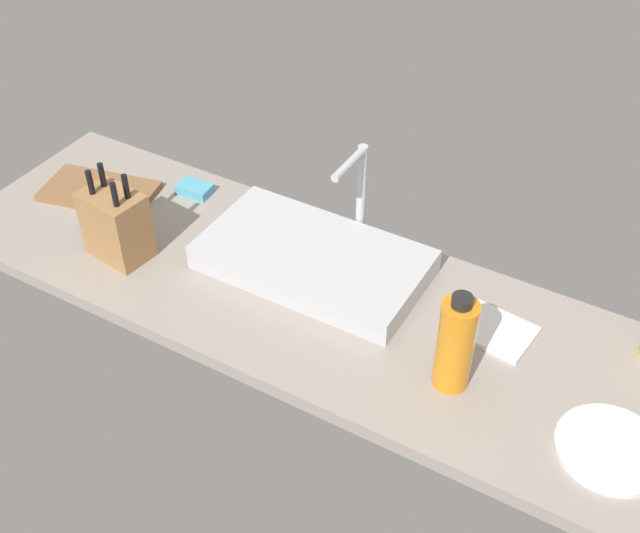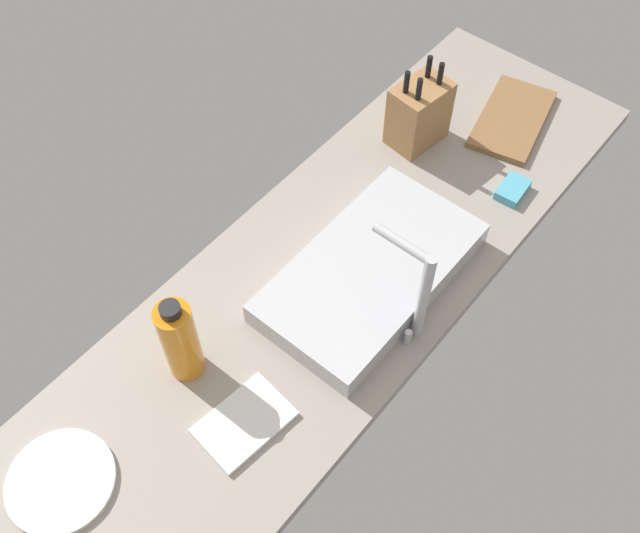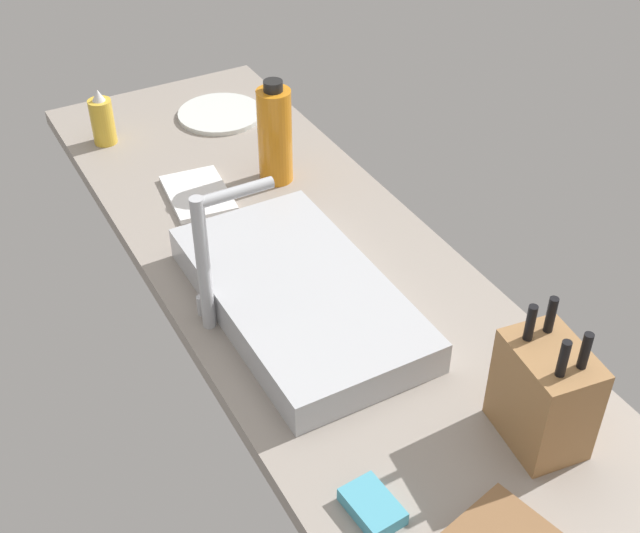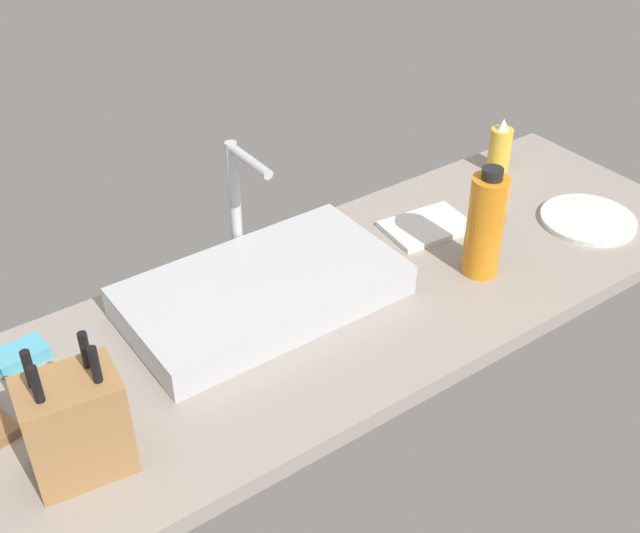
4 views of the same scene
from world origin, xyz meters
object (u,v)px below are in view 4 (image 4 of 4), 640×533
Objects in this scene: sink_basin at (263,291)px; knife_block at (76,425)px; dish_sponge at (21,355)px; soap_bottle at (500,148)px; water_bottle at (485,225)px; faucet at (239,196)px; dinner_plate at (588,220)px; dish_towel at (427,226)px.

knife_block reaches higher than sink_basin.
sink_basin is 2.24× the size of knife_block.
dish_sponge is (-43.58, 11.27, -1.98)cm from sink_basin.
soap_bottle is at bearing 0.37° from dish_sponge.
sink_basin is 2.23× the size of water_bottle.
dinner_plate is at bearing -23.88° from faucet.
faucet is at bearing 178.21° from soap_bottle.
water_bottle is (37.86, -30.66, -4.92)cm from faucet.
dish_towel is (1.83, 18.10, -10.50)cm from water_bottle.
sink_basin reaches higher than dish_sponge.
faucet is (4.13, 14.30, 12.85)cm from sink_basin.
dinner_plate is at bearing -1.34° from water_bottle.
knife_block reaches higher than dinner_plate.
soap_bottle is at bearing 8.98° from sink_basin.
faucet is 50.05cm from dish_sponge.
faucet is at bearing 162.44° from dish_towel.
sink_basin is 1.95× the size of faucet.
knife_block is at bearing -179.44° from dinner_plate.
dish_towel is (43.81, 1.75, -2.58)cm from sink_basin.
water_bottle is (41.98, -16.36, 7.93)cm from sink_basin.
water_bottle reaches higher than soap_bottle.
water_bottle is 2.63× the size of dish_sponge.
dish_sponge reaches higher than dish_towel.
faucet reaches higher than dish_towel.
soap_bottle is at bearing 87.77° from dinner_plate.
faucet is at bearing 73.91° from sink_basin.
faucet is at bearing 41.74° from knife_block.
knife_block reaches higher than soap_bottle.
dish_sponge is at bearing 166.55° from dinner_plate.
faucet is at bearing 156.12° from dinner_plate.
dinner_plate is 1.14× the size of dish_towel.
dish_towel is at bearing -17.56° from faucet.
dinner_plate is (71.01, -31.43, -15.42)cm from faucet.
sink_basin is 2.50× the size of dinner_plate.
dish_sponge is at bearing 165.50° from sink_basin.
soap_bottle is (76.27, 12.05, 2.80)cm from sink_basin.
faucet reaches higher than dinner_plate.
sink_basin is 77.26cm from soap_bottle.
soap_bottle is 0.65× the size of dinner_plate.
faucet is 1.15× the size of knife_block.
dish_towel is at bearing -162.39° from soap_bottle.
dinner_plate and dish_towel have the same top height.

